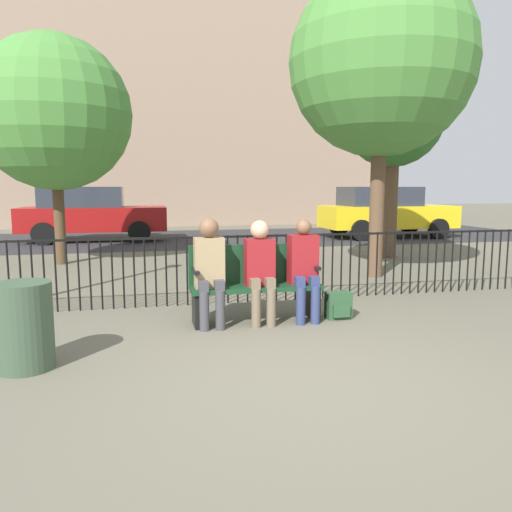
# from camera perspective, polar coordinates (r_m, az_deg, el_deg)

# --- Properties ---
(ground_plane) EXTENTS (80.00, 80.00, 0.00)m
(ground_plane) POSITION_cam_1_polar(r_m,az_deg,el_deg) (4.28, 5.89, -14.18)
(ground_plane) COLOR #605B4C
(park_bench) EXTENTS (1.55, 0.45, 0.92)m
(park_bench) POSITION_cam_1_polar(r_m,az_deg,el_deg) (5.99, -0.17, -2.86)
(park_bench) COLOR #14381E
(park_bench) RESTS_ON ground
(seated_person_0) EXTENTS (0.34, 0.39, 1.26)m
(seated_person_0) POSITION_cam_1_polar(r_m,az_deg,el_deg) (5.74, -5.31, -1.13)
(seated_person_0) COLOR #3D3D42
(seated_person_0) RESTS_ON ground
(seated_person_1) EXTENTS (0.34, 0.39, 1.22)m
(seated_person_1) POSITION_cam_1_polar(r_m,az_deg,el_deg) (5.84, 0.49, -1.14)
(seated_person_1) COLOR brown
(seated_person_1) RESTS_ON ground
(seated_person_2) EXTENTS (0.34, 0.39, 1.23)m
(seated_person_2) POSITION_cam_1_polar(r_m,az_deg,el_deg) (5.99, 5.50, -1.05)
(seated_person_2) COLOR navy
(seated_person_2) RESTS_ON ground
(backpack) EXTENTS (0.30, 0.22, 0.33)m
(backpack) POSITION_cam_1_polar(r_m,az_deg,el_deg) (6.24, 9.41, -5.61)
(backpack) COLOR #284C2D
(backpack) RESTS_ON ground
(fence_railing) EXTENTS (9.01, 0.03, 0.95)m
(fence_railing) POSITION_cam_1_polar(r_m,az_deg,el_deg) (6.92, -2.08, -0.81)
(fence_railing) COLOR black
(fence_railing) RESTS_ON ground
(tree_0) EXTENTS (3.11, 3.11, 4.65)m
(tree_0) POSITION_cam_1_polar(r_m,az_deg,el_deg) (11.28, -22.10, 14.84)
(tree_0) COLOR #4C3823
(tree_0) RESTS_ON ground
(tree_1) EXTENTS (2.26, 2.26, 4.31)m
(tree_1) POSITION_cam_1_polar(r_m,az_deg,el_deg) (11.88, 15.40, 14.97)
(tree_1) COLOR brown
(tree_1) RESTS_ON ground
(tree_2) EXTENTS (3.19, 3.19, 5.32)m
(tree_2) POSITION_cam_1_polar(r_m,az_deg,el_deg) (9.42, 14.16, 20.56)
(tree_2) COLOR brown
(tree_2) RESTS_ON ground
(street_surface) EXTENTS (24.00, 6.00, 0.01)m
(street_surface) POSITION_cam_1_polar(r_m,az_deg,el_deg) (15.88, -8.11, 2.00)
(street_surface) COLOR #2B2B2D
(street_surface) RESTS_ON ground
(parked_car_0) EXTENTS (4.20, 1.94, 1.62)m
(parked_car_0) POSITION_cam_1_polar(r_m,az_deg,el_deg) (15.73, -18.34, 4.69)
(parked_car_0) COLOR maroon
(parked_car_0) RESTS_ON ground
(parked_car_1) EXTENTS (4.20, 1.94, 1.62)m
(parked_car_1) POSITION_cam_1_polar(r_m,az_deg,el_deg) (16.61, 14.53, 4.98)
(parked_car_1) COLOR yellow
(parked_car_1) RESTS_ON ground
(building_facade) EXTENTS (20.00, 6.00, 12.21)m
(building_facade) POSITION_cam_1_polar(r_m,az_deg,el_deg) (24.21, -10.08, 18.45)
(building_facade) COLOR gray
(building_facade) RESTS_ON ground
(trash_bin) EXTENTS (0.49, 0.49, 0.78)m
(trash_bin) POSITION_cam_1_polar(r_m,az_deg,el_deg) (4.89, -24.98, -7.26)
(trash_bin) COLOR #384C38
(trash_bin) RESTS_ON ground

